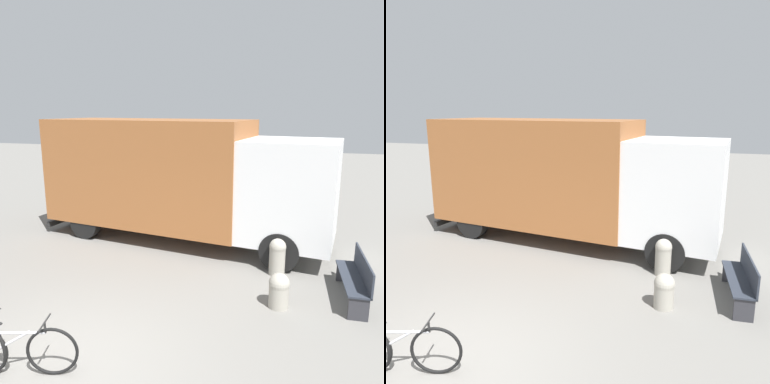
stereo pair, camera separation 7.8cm
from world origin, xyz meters
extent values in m
plane|color=slate|center=(0.00, 0.00, 0.00)|extent=(60.00, 60.00, 0.00)
cube|color=#99592D|center=(-0.93, 5.86, 1.90)|extent=(5.96, 3.00, 2.90)
cube|color=silver|center=(2.98, 5.33, 1.69)|extent=(2.47, 2.44, 2.46)
cube|color=black|center=(-3.81, 6.25, 0.25)|extent=(0.39, 2.13, 0.16)
cylinder|color=black|center=(3.11, 6.29, 0.46)|extent=(0.94, 0.40, 0.91)
cylinder|color=black|center=(2.85, 4.37, 0.46)|extent=(0.94, 0.40, 0.91)
cylinder|color=black|center=(-2.36, 7.03, 0.46)|extent=(0.94, 0.40, 0.91)
cylinder|color=black|center=(-2.62, 5.12, 0.46)|extent=(0.94, 0.40, 0.91)
cube|color=#282D38|center=(4.28, 3.39, 0.44)|extent=(0.47, 1.69, 0.04)
cube|color=#282D38|center=(4.46, 3.40, 0.66)|extent=(0.10, 1.68, 0.47)
cube|color=#2D2D33|center=(4.31, 2.60, 0.21)|extent=(0.34, 0.06, 0.42)
cube|color=#2D2D33|center=(4.25, 4.18, 0.21)|extent=(0.34, 0.06, 0.42)
torus|color=black|center=(0.06, -0.06, 0.36)|extent=(0.71, 0.25, 0.72)
cylinder|color=silver|center=(-0.41, -0.20, 0.65)|extent=(0.80, 0.27, 0.04)
cylinder|color=silver|center=(-0.47, -0.22, 0.51)|extent=(0.54, 0.19, 0.34)
cylinder|color=black|center=(-0.01, -0.08, 0.73)|extent=(0.03, 0.03, 0.15)
cylinder|color=black|center=(-0.01, -0.08, 0.80)|extent=(0.15, 0.43, 0.02)
cylinder|color=#9E998C|center=(2.95, 2.69, 0.24)|extent=(0.37, 0.37, 0.48)
sphere|color=#9E998C|center=(2.95, 2.69, 0.48)|extent=(0.39, 0.39, 0.39)
cylinder|color=#9E998C|center=(2.82, 4.14, 0.32)|extent=(0.35, 0.35, 0.65)
sphere|color=#9E998C|center=(2.82, 4.14, 0.65)|extent=(0.37, 0.37, 0.37)
camera|label=1|loc=(3.17, -3.89, 3.62)|focal=35.00mm
camera|label=2|loc=(3.25, -3.87, 3.62)|focal=35.00mm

